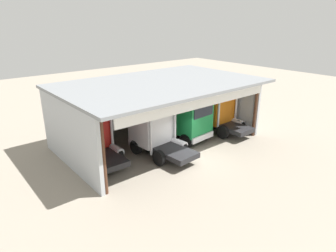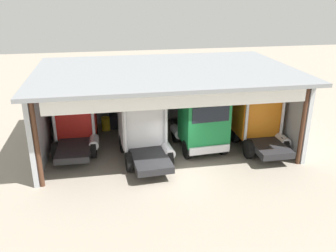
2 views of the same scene
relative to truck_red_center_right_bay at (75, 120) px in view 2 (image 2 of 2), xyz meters
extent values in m
plane|color=gray|center=(5.35, -4.62, -1.80)|extent=(80.00, 80.00, 0.00)
cube|color=#ADB2B7|center=(5.35, 3.97, 0.53)|extent=(14.19, 0.24, 4.64)
cube|color=#ADB2B7|center=(-1.74, -0.32, 0.53)|extent=(0.24, 8.59, 4.64)
cube|color=#ADB2B7|center=(12.45, -0.32, 0.53)|extent=(0.24, 8.59, 4.64)
cube|color=gray|center=(5.35, -0.82, 2.95)|extent=(14.79, 9.58, 0.20)
cylinder|color=#4C2D1E|center=(-1.49, -4.47, 0.53)|extent=(0.24, 0.24, 4.64)
cylinder|color=#4C2D1E|center=(12.20, -4.47, 0.53)|extent=(0.24, 0.24, 4.64)
cube|color=white|center=(5.35, -5.01, 2.50)|extent=(12.78, 0.12, 0.90)
cube|color=red|center=(-0.01, 0.35, 0.35)|extent=(2.49, 2.09, 2.73)
cube|color=black|center=(0.01, 1.39, 0.82)|extent=(2.08, 0.11, 0.82)
cube|color=silver|center=(0.01, 1.42, -1.12)|extent=(2.32, 0.22, 0.44)
cube|color=#232326|center=(-0.06, -1.63, -1.09)|extent=(1.92, 3.64, 0.36)
cylinder|color=silver|center=(-1.14, -0.79, 0.25)|extent=(0.18, 0.18, 3.03)
cylinder|color=silver|center=(1.06, -0.84, 0.25)|extent=(0.18, 0.18, 3.03)
cylinder|color=silver|center=(1.04, -1.35, -0.97)|extent=(0.59, 1.21, 0.56)
cylinder|color=black|center=(-1.08, 0.78, -1.27)|extent=(0.33, 1.06, 1.06)
cylinder|color=black|center=(1.07, 0.73, -1.27)|extent=(0.33, 1.06, 1.06)
cylinder|color=black|center=(-1.13, -1.60, -1.27)|extent=(0.33, 1.06, 1.06)
cylinder|color=black|center=(1.01, -1.65, -1.27)|extent=(0.33, 1.06, 1.06)
cube|color=white|center=(3.82, -1.59, 0.25)|extent=(2.65, 2.41, 2.53)
cube|color=black|center=(3.74, -0.45, 0.69)|extent=(2.12, 0.21, 0.76)
cube|color=silver|center=(3.74, -0.42, -1.12)|extent=(2.38, 0.33, 0.44)
cube|color=#232326|center=(3.96, -3.60, -1.09)|extent=(2.13, 3.79, 0.36)
cylinder|color=silver|center=(2.79, -2.94, 0.19)|extent=(0.18, 0.18, 2.92)
cylinder|color=silver|center=(5.03, -2.78, 0.19)|extent=(0.18, 0.18, 2.92)
cylinder|color=silver|center=(5.06, -3.22, -0.97)|extent=(0.64, 1.24, 0.56)
cylinder|color=black|center=(2.69, -1.22, -1.27)|extent=(0.37, 1.07, 1.05)
cylinder|color=black|center=(4.88, -1.06, -1.27)|extent=(0.37, 1.07, 1.05)
cylinder|color=black|center=(2.87, -3.68, -1.27)|extent=(0.37, 1.07, 1.05)
cylinder|color=black|center=(5.06, -3.52, -1.27)|extent=(0.37, 1.07, 1.05)
cube|color=#197F3D|center=(7.34, -2.20, 0.47)|extent=(2.66, 2.25, 2.94)
cube|color=black|center=(7.42, -3.25, 0.98)|extent=(2.13, 0.22, 0.88)
cube|color=silver|center=(7.42, -3.28, -1.10)|extent=(2.38, 0.34, 0.44)
cube|color=#232326|center=(7.18, -0.22, -1.07)|extent=(2.15, 3.74, 0.36)
cylinder|color=silver|center=(8.37, -0.94, 0.20)|extent=(0.18, 0.18, 2.90)
cylinder|color=silver|center=(6.12, -1.11, 0.20)|extent=(0.18, 0.18, 2.90)
cylinder|color=silver|center=(6.08, -0.61, -0.95)|extent=(0.65, 1.24, 0.56)
cylinder|color=black|center=(8.47, -2.53, -1.25)|extent=(0.38, 1.11, 1.09)
cylinder|color=black|center=(6.27, -2.70, -1.25)|extent=(0.38, 1.11, 1.09)
cylinder|color=black|center=(8.28, -0.14, -1.25)|extent=(0.38, 1.11, 1.09)
cylinder|color=black|center=(6.08, -0.31, -1.25)|extent=(0.38, 1.11, 1.09)
cube|color=orange|center=(10.82, -1.46, 0.37)|extent=(2.46, 2.30, 2.74)
cube|color=black|center=(10.83, -0.29, 0.85)|extent=(2.08, 0.07, 0.82)
cube|color=silver|center=(10.83, -0.26, -1.10)|extent=(2.33, 0.17, 0.44)
cube|color=#232326|center=(10.82, -3.28, -1.07)|extent=(1.85, 3.32, 0.36)
cylinder|color=silver|center=(9.72, -2.75, 0.05)|extent=(0.18, 0.18, 2.60)
cylinder|color=silver|center=(11.92, -2.76, 0.05)|extent=(0.18, 0.18, 2.60)
cylinder|color=silver|center=(11.92, -2.99, -0.95)|extent=(0.56, 1.20, 0.56)
cylinder|color=black|center=(9.75, -1.00, -1.25)|extent=(0.30, 1.09, 1.09)
cylinder|color=black|center=(11.90, -1.00, -1.25)|extent=(0.30, 1.09, 1.09)
cylinder|color=black|center=(9.74, -3.28, -1.25)|extent=(0.30, 1.09, 1.09)
cylinder|color=black|center=(11.89, -3.29, -1.25)|extent=(0.30, 1.09, 1.09)
cylinder|color=gold|center=(1.76, 2.55, -1.34)|extent=(0.58, 0.58, 0.91)
cube|color=black|center=(2.48, 2.80, -1.30)|extent=(0.90, 0.60, 1.00)
camera|label=1|loc=(-7.95, -17.67, 7.43)|focal=31.69mm
camera|label=2|loc=(1.87, -20.87, 7.43)|focal=38.41mm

